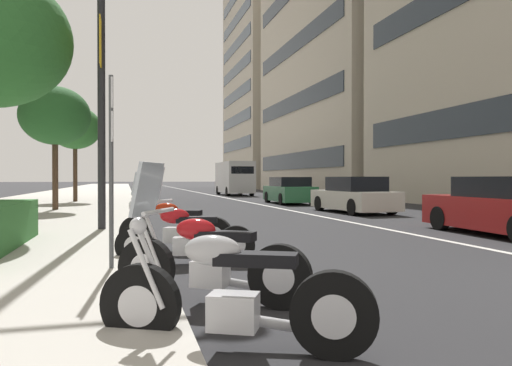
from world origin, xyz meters
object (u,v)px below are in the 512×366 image
Objects in this scene: motorcycle_under_tarp at (173,228)px; parking_sign_by_curb at (112,147)px; motorcycle_by_sign_pole at (183,237)px; car_far_down_avenue at (509,207)px; delivery_van_ahead at (234,178)px; motorcycle_mid_row at (228,294)px; motorcycle_far_end_row at (207,262)px; street_lamp_with_banners at (116,10)px; street_tree_far_plaza at (75,128)px; car_lead_in_lane at (354,196)px; car_approaching_light at (289,191)px; street_tree_by_lamp_post at (55,116)px.

motorcycle_under_tarp is 0.78× the size of parking_sign_by_curb.
motorcycle_by_sign_pole is 8.13m from car_far_down_avenue.
motorcycle_under_tarp is 7.96m from car_far_down_avenue.
motorcycle_mid_row is at bearing 167.13° from delivery_van_ahead.
street_lamp_with_banners reaches higher than motorcycle_far_end_row.
motorcycle_by_sign_pole is 0.84× the size of parking_sign_by_curb.
street_tree_far_plaza is (19.32, 3.45, 3.58)m from motorcycle_by_sign_pole.
motorcycle_far_end_row is 0.90× the size of motorcycle_by_sign_pole.
motorcycle_far_end_row reaches higher than car_lead_in_lane.
car_lead_in_lane is (8.42, -7.90, 0.22)m from motorcycle_under_tarp.
street_tree_far_plaza is (9.51, 11.33, 3.35)m from car_lead_in_lane.
car_approaching_light is 1.69× the size of parking_sign_by_curb.
motorcycle_under_tarp is at bearing 95.38° from car_far_down_avenue.
motorcycle_far_end_row is at bearing -146.59° from parking_sign_by_curb.
street_lamp_with_banners reaches higher than motorcycle_under_tarp.
car_far_down_avenue is 0.49× the size of street_lamp_with_banners.
street_tree_far_plaza is (17.93, 3.42, 3.57)m from motorcycle_under_tarp.
parking_sign_by_curb reaches higher than motorcycle_far_end_row.
car_far_down_avenue is 0.77× the size of delivery_van_ahead.
street_tree_by_lamp_post is 0.95× the size of street_tree_far_plaza.
motorcycle_far_end_row is 2.46m from motorcycle_by_sign_pole.
motorcycle_by_sign_pole is at bearing -65.21° from motorcycle_mid_row.
car_lead_in_lane is 13.98m from parking_sign_by_curb.
motorcycle_mid_row is 0.79× the size of parking_sign_by_curb.
street_tree_far_plaza reaches higher than street_tree_by_lamp_post.
street_tree_by_lamp_post is at bearing 113.64° from car_approaching_light.
motorcycle_under_tarp is at bearing -24.23° from parking_sign_by_curb.
street_tree_far_plaza reaches higher than motorcycle_mid_row.
motorcycle_mid_row is 0.36× the size of delivery_van_ahead.
street_tree_far_plaza is at bearing -0.56° from street_tree_by_lamp_post.
car_far_down_avenue is at bearing -151.09° from motorcycle_under_tarp.
motorcycle_mid_row is 0.47× the size of car_far_down_avenue.
parking_sign_by_curb is at bearing 91.52° from motorcycle_under_tarp.
motorcycle_far_end_row is 0.45× the size of car_approaching_light.
street_tree_by_lamp_post is at bearing -52.13° from motorcycle_mid_row.
car_lead_in_lane is (12.27, -7.89, 0.21)m from motorcycle_far_end_row.
car_far_down_avenue is 1.00× the size of car_approaching_light.
street_lamp_with_banners is at bearing 146.83° from car_approaching_light.
street_tree_far_plaza is (6.91, -0.07, 0.24)m from street_tree_by_lamp_post.
parking_sign_by_curb is 20.47m from street_tree_far_plaza.
parking_sign_by_curb is 0.29× the size of street_lamp_with_banners.
car_approaching_light is 11.79m from street_tree_far_plaza.
street_tree_by_lamp_post reaches higher than car_approaching_light.
motorcycle_mid_row is 23.80m from street_tree_far_plaza.
car_far_down_avenue is at bearing -177.16° from car_approaching_light.
motorcycle_mid_row reaches higher than motorcycle_under_tarp.
motorcycle_mid_row is 9.89m from car_far_down_avenue.
motorcycle_mid_row is 1.05× the size of motorcycle_far_end_row.
street_tree_far_plaza is at bearing -66.70° from motorcycle_by_sign_pole.
parking_sign_by_curb is at bearing 137.47° from car_lead_in_lane.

